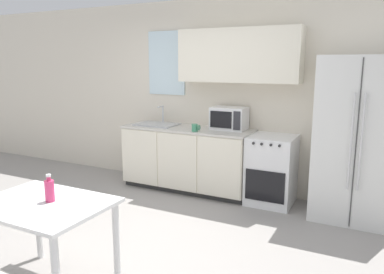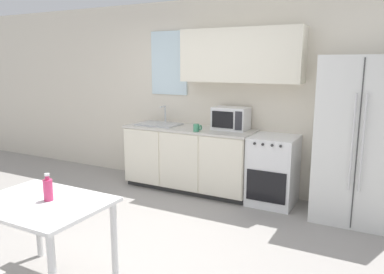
{
  "view_description": "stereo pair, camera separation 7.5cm",
  "coord_description": "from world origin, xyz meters",
  "px_view_note": "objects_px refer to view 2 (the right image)",
  "views": [
    {
      "loc": [
        2.16,
        -2.93,
        1.81
      ],
      "look_at": [
        0.43,
        0.51,
        1.05
      ],
      "focal_mm": 35.0,
      "sensor_mm": 36.0,
      "label": 1
    },
    {
      "loc": [
        2.23,
        -2.89,
        1.81
      ],
      "look_at": [
        0.43,
        0.51,
        1.05
      ],
      "focal_mm": 35.0,
      "sensor_mm": 36.0,
      "label": 2
    }
  ],
  "objects_px": {
    "drink_bottle": "(48,189)",
    "oven_range": "(273,170)",
    "refrigerator": "(360,140)",
    "microwave": "(231,118)",
    "dining_table": "(42,215)",
    "coffee_mug": "(197,128)"
  },
  "relations": [
    {
      "from": "microwave",
      "to": "coffee_mug",
      "type": "distance_m",
      "value": 0.5
    },
    {
      "from": "refrigerator",
      "to": "coffee_mug",
      "type": "distance_m",
      "value": 2.0
    },
    {
      "from": "oven_range",
      "to": "refrigerator",
      "type": "bearing_deg",
      "value": -2.83
    },
    {
      "from": "oven_range",
      "to": "coffee_mug",
      "type": "distance_m",
      "value": 1.14
    },
    {
      "from": "microwave",
      "to": "drink_bottle",
      "type": "height_order",
      "value": "microwave"
    },
    {
      "from": "oven_range",
      "to": "drink_bottle",
      "type": "height_order",
      "value": "drink_bottle"
    },
    {
      "from": "refrigerator",
      "to": "coffee_mug",
      "type": "xyz_separation_m",
      "value": [
        -1.99,
        -0.2,
        0.01
      ]
    },
    {
      "from": "refrigerator",
      "to": "dining_table",
      "type": "bearing_deg",
      "value": -128.43
    },
    {
      "from": "coffee_mug",
      "to": "dining_table",
      "type": "distance_m",
      "value": 2.49
    },
    {
      "from": "drink_bottle",
      "to": "oven_range",
      "type": "bearing_deg",
      "value": 68.05
    },
    {
      "from": "oven_range",
      "to": "dining_table",
      "type": "xyz_separation_m",
      "value": [
        -1.11,
        -2.71,
        0.18
      ]
    },
    {
      "from": "refrigerator",
      "to": "dining_table",
      "type": "relative_size",
      "value": 1.84
    },
    {
      "from": "dining_table",
      "to": "coffee_mug",
      "type": "bearing_deg",
      "value": 87.13
    },
    {
      "from": "refrigerator",
      "to": "dining_table",
      "type": "height_order",
      "value": "refrigerator"
    },
    {
      "from": "oven_range",
      "to": "microwave",
      "type": "relative_size",
      "value": 1.89
    },
    {
      "from": "oven_range",
      "to": "microwave",
      "type": "xyz_separation_m",
      "value": [
        -0.65,
        0.11,
        0.62
      ]
    },
    {
      "from": "oven_range",
      "to": "dining_table",
      "type": "relative_size",
      "value": 0.87
    },
    {
      "from": "refrigerator",
      "to": "oven_range",
      "type": "bearing_deg",
      "value": 177.17
    },
    {
      "from": "refrigerator",
      "to": "drink_bottle",
      "type": "relative_size",
      "value": 8.57
    },
    {
      "from": "oven_range",
      "to": "refrigerator",
      "type": "height_order",
      "value": "refrigerator"
    },
    {
      "from": "drink_bottle",
      "to": "microwave",
      "type": "bearing_deg",
      "value": 81.23
    },
    {
      "from": "oven_range",
      "to": "refrigerator",
      "type": "distance_m",
      "value": 1.12
    }
  ]
}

